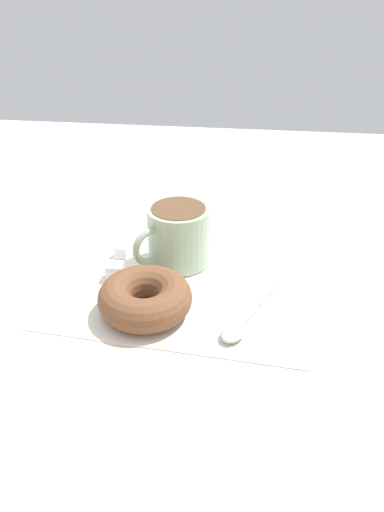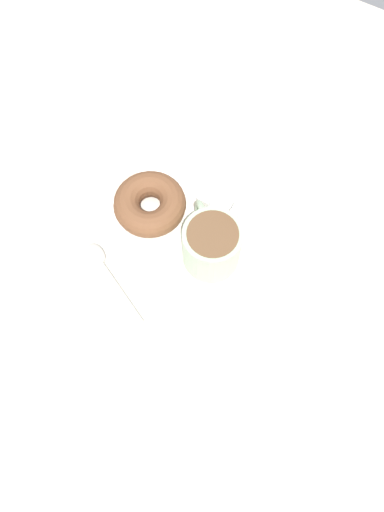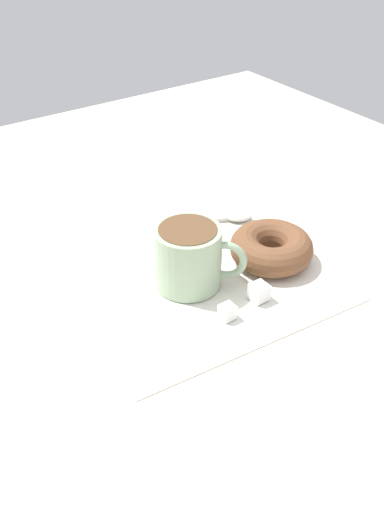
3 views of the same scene
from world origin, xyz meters
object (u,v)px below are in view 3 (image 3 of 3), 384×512
sugar_cube (259,292)px  sugar_cube_extra (228,312)px  donut (271,247)px  spoon (225,218)px  coffee_cup (190,256)px

sugar_cube → sugar_cube_extra: size_ratio=1.21×
donut → sugar_cube_extra: donut is taller
spoon → coffee_cup: bearing=126.0°
coffee_cup → sugar_cube_extra: coffee_cup is taller
sugar_cube_extra → sugar_cube: bearing=-84.0°
coffee_cup → donut: (-1.99, -11.21, -2.06)cm
donut → sugar_cube_extra: bearing=116.8°
donut → coffee_cup: bearing=79.9°
donut → sugar_cube_extra: (-5.72, 11.34, -1.11)cm
sugar_cube → sugar_cube_extra: 5.04cm
coffee_cup → donut: coffee_cup is taller
coffee_cup → spoon: (8.94, -12.31, -3.58)cm
spoon → sugar_cube: sugar_cube is taller
donut → sugar_cube: donut is taller
spoon → sugar_cube_extra: 20.79cm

